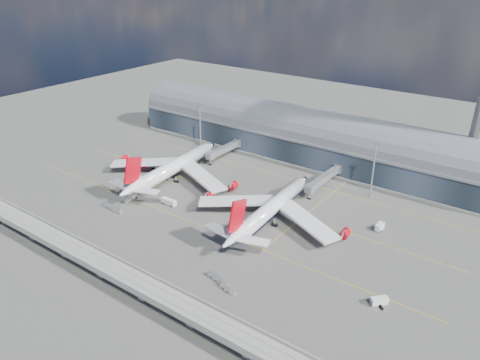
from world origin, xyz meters
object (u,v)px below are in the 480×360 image
Objects in this scene: floodlight_mast_right at (373,168)px; service_truck_4 at (380,227)px; cargo_train_2 at (218,279)px; airliner_right at (270,209)px; cargo_train_0 at (113,208)px; service_truck_5 at (157,167)px; floodlight_mast_left at (200,126)px; service_truck_0 at (130,197)px; service_truck_1 at (137,178)px; service_truck_2 at (169,202)px; airliner_left at (172,168)px; cargo_train_1 at (228,289)px; service_truck_3 at (379,301)px.

floodlight_mast_right is 32.15m from service_truck_4.
floodlight_mast_right is 2.63× the size of cargo_train_2.
cargo_train_0 is (-59.14, -31.25, -4.62)m from airliner_right.
service_truck_5 is (-75.03, 10.71, -4.27)m from airliner_right.
floodlight_mast_left is 117.91m from service_truck_4.
floodlight_mast_right is 108.16m from service_truck_0.
service_truck_0 is 0.76× the size of cargo_train_2.
floodlight_mast_right reaches higher than cargo_train_2.
floodlight_mast_right is 5.33× the size of service_truck_4.
service_truck_4 is at bearing -61.13° from floodlight_mast_right.
service_truck_2 is (29.77, -8.74, -0.04)m from service_truck_1.
service_truck_5 is (-14.97, 4.46, -4.97)m from airliner_left.
service_truck_4 is at bearing -33.90° from cargo_train_1.
service_truck_5 is 44.87m from cargo_train_0.
service_truck_0 is (15.45, -66.35, -12.09)m from floodlight_mast_left.
cargo_train_2 is (-5.61, 2.15, 0.04)m from cargo_train_1.
service_truck_4 is 0.49× the size of cargo_train_2.
cargo_train_0 is 73.57m from cargo_train_1.
service_truck_2 is 1.36× the size of service_truck_5.
airliner_right is 5.83× the size of cargo_train_0.
floodlight_mast_right is 92.81m from cargo_train_1.
service_truck_1 reaches higher than service_truck_3.
service_truck_3 is at bearing -99.36° from service_truck_1.
service_truck_5 is at bearing 44.83° from cargo_train_1.
floodlight_mast_right is 4.87× the size of service_truck_3.
service_truck_1 is (-13.18, -11.19, -4.88)m from airliner_left.
service_truck_0 is 10.90m from cargo_train_0.
service_truck_5 is at bearing 167.32° from airliner_right.
service_truck_3 is 0.96× the size of service_truck_5.
cargo_train_0 is 1.20× the size of cargo_train_2.
service_truck_3 is at bearing -27.82° from floodlight_mast_left.
service_truck_4 reaches higher than service_truck_2.
floodlight_mast_left reaches higher than service_truck_0.
service_truck_4 is at bearing -78.77° from service_truck_1.
service_truck_0 is at bearing 59.48° from cargo_train_2.
airliner_left is 1.06× the size of airliner_right.
floodlight_mast_left is 1.00× the size of floodlight_mast_right.
service_truck_4 is (14.35, -26.03, -12.25)m from floodlight_mast_right.
service_truck_5 reaches higher than cargo_train_2.
service_truck_5 is at bearing -88.49° from floodlight_mast_left.
service_truck_2 is 58.88m from cargo_train_2.
service_truck_1 is 0.51× the size of cargo_train_2.
service_truck_5 is 98.56m from cargo_train_2.
airliner_right reaches higher than service_truck_2.
service_truck_3 reaches higher than cargo_train_0.
service_truck_5 is (-129.76, 33.76, 0.04)m from service_truck_3.
floodlight_mast_right is at bearing -29.02° from service_truck_5.
service_truck_1 is 89.32m from cargo_train_2.
service_truck_2 is 0.64× the size of cargo_train_0.
airliner_left is 89.68m from cargo_train_1.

